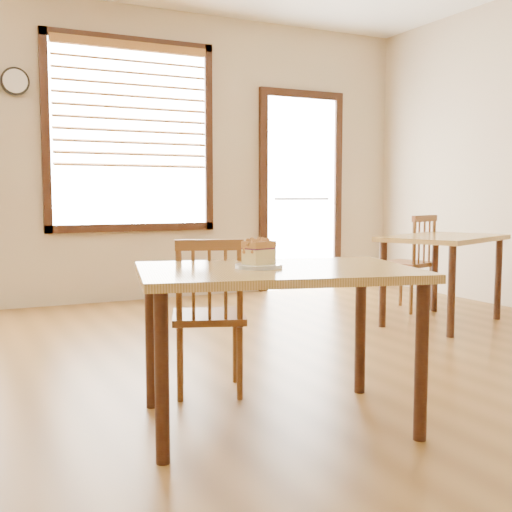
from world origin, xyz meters
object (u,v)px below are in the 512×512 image
Objects in this scene: cafe_table_main at (277,287)px; cake_slice at (259,251)px; plate at (259,266)px; cafe_chair_main at (209,315)px; cafe_chair_second at (410,262)px; wall_clock at (15,81)px; cafe_table_second at (443,249)px.

cake_slice reaches higher than cafe_table_main.
cafe_table_main is at bearing -19.28° from plate.
cafe_chair_second reaches higher than cafe_chair_main.
plate is 0.07m from cake_slice.
cake_slice is at bearing -80.14° from wall_clock.
cafe_table_main is at bearing -36.50° from cake_slice.
cafe_chair_main reaches higher than cafe_table_second.
cafe_chair_main is at bearing 177.84° from cafe_table_second.
wall_clock is 4.17m from cafe_table_main.
plate reaches higher than cafe_table_main.
wall_clock reaches higher than cafe_table_second.
cafe_table_second is (3.15, -2.30, -1.51)m from wall_clock.
cafe_table_second is 8.20× the size of cake_slice.
cake_slice is (-2.63, -2.09, 0.36)m from cafe_chair_second.
cafe_table_second is at bearing -36.21° from wall_clock.
cafe_table_second is at bearing 30.90° from plate.
cafe_table_main is 3.32m from cafe_chair_second.
plate is at bearing 20.78° from cafe_chair_second.
cake_slice is at bearing 114.18° from cafe_chair_main.
cafe_chair_main is 3.09m from cafe_chair_second.
cake_slice reaches higher than cafe_chair_main.
cafe_table_main is at bearing -170.61° from cafe_table_second.
wall_clock is 1.64× the size of cake_slice.
cafe_chair_main is 0.63m from plate.
wall_clock is 0.28× the size of cafe_chair_second.
cafe_table_second is at bearing 14.24° from cake_slice.
cafe_table_main is 9.09× the size of cake_slice.
cafe_table_main and cafe_table_second have the same top height.
cafe_chair_main reaches higher than plate.
wall_clock reaches higher than cafe_table_main.
cafe_chair_second is (2.55, 2.12, -0.20)m from cafe_table_main.
plate reaches higher than cafe_table_second.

